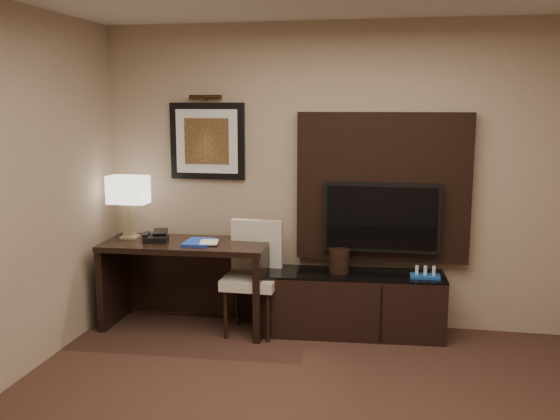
% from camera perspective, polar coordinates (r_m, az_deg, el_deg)
% --- Properties ---
extents(wall_back, '(4.50, 0.01, 2.70)m').
position_cam_1_polar(wall_back, '(5.59, 6.33, 3.06)').
color(wall_back, tan).
rests_on(wall_back, floor).
extents(desk, '(1.48, 0.68, 0.78)m').
position_cam_1_polar(desk, '(5.68, -8.50, -6.76)').
color(desk, black).
rests_on(desk, floor).
extents(credenza, '(1.62, 0.55, 0.55)m').
position_cam_1_polar(credenza, '(5.52, 6.50, -8.48)').
color(credenza, black).
rests_on(credenza, floor).
extents(tv_wall_panel, '(1.50, 0.12, 1.30)m').
position_cam_1_polar(tv_wall_panel, '(5.52, 9.37, 2.08)').
color(tv_wall_panel, black).
rests_on(tv_wall_panel, wall_back).
extents(tv, '(1.00, 0.08, 0.60)m').
position_cam_1_polar(tv, '(5.46, 9.27, -0.66)').
color(tv, black).
rests_on(tv, tv_wall_panel).
extents(artwork, '(0.70, 0.04, 0.70)m').
position_cam_1_polar(artwork, '(5.78, -6.65, 6.27)').
color(artwork, black).
rests_on(artwork, wall_back).
extents(picture_light, '(0.04, 0.04, 0.30)m').
position_cam_1_polar(picture_light, '(5.74, -6.84, 10.23)').
color(picture_light, '#3E2714').
rests_on(picture_light, wall_back).
extents(desk_chair, '(0.47, 0.54, 0.96)m').
position_cam_1_polar(desk_chair, '(5.45, -2.62, -6.37)').
color(desk_chair, beige).
rests_on(desk_chair, floor).
extents(table_lamp, '(0.38, 0.27, 0.56)m').
position_cam_1_polar(table_lamp, '(5.79, -13.65, 0.20)').
color(table_lamp, '#9B8A60').
rests_on(table_lamp, desk).
extents(desk_phone, '(0.24, 0.22, 0.10)m').
position_cam_1_polar(desk_phone, '(5.64, -11.28, -2.33)').
color(desk_phone, black).
rests_on(desk_phone, desk).
extents(blue_folder, '(0.24, 0.31, 0.02)m').
position_cam_1_polar(blue_folder, '(5.52, -7.42, -2.93)').
color(blue_folder, '#1939A8').
rests_on(blue_folder, desk).
extents(book, '(0.16, 0.05, 0.21)m').
position_cam_1_polar(book, '(5.46, -7.38, -2.01)').
color(book, '#BDB794').
rests_on(book, desk).
extents(ice_bucket, '(0.22, 0.22, 0.20)m').
position_cam_1_polar(ice_bucket, '(5.43, 5.45, -4.65)').
color(ice_bucket, black).
rests_on(ice_bucket, credenza).
extents(minibar_tray, '(0.25, 0.15, 0.09)m').
position_cam_1_polar(minibar_tray, '(5.40, 13.14, -5.57)').
color(minibar_tray, '#17499B').
rests_on(minibar_tray, credenza).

